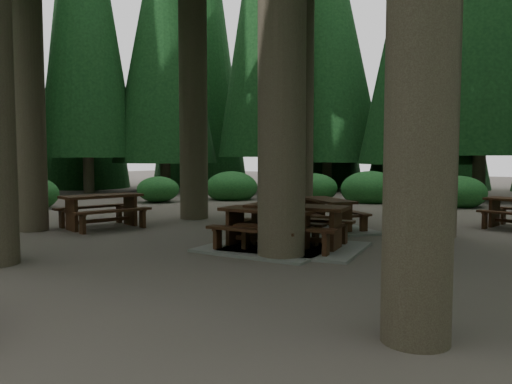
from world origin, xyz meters
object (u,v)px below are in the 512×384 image
Objects in this scene: picnic_table_f at (327,220)px; picnic_table_c at (296,233)px; picnic_table_a at (267,236)px; picnic_table_b at (102,206)px.

picnic_table_c is at bearing -39.60° from picnic_table_f.
picnic_table_c is (0.40, 0.42, 0.03)m from picnic_table_a.
picnic_table_a is 0.87× the size of picnic_table_c.
picnic_table_b is 0.79× the size of picnic_table_c.
picnic_table_b reaches higher than picnic_table_f.
picnic_table_b is at bearing -112.08° from picnic_table_f.
picnic_table_f is at bearing 92.84° from picnic_table_c.
picnic_table_a is at bearing -77.22° from picnic_table_b.
picnic_table_c reaches higher than picnic_table_b.
picnic_table_f is (-0.59, 2.51, -0.04)m from picnic_table_c.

